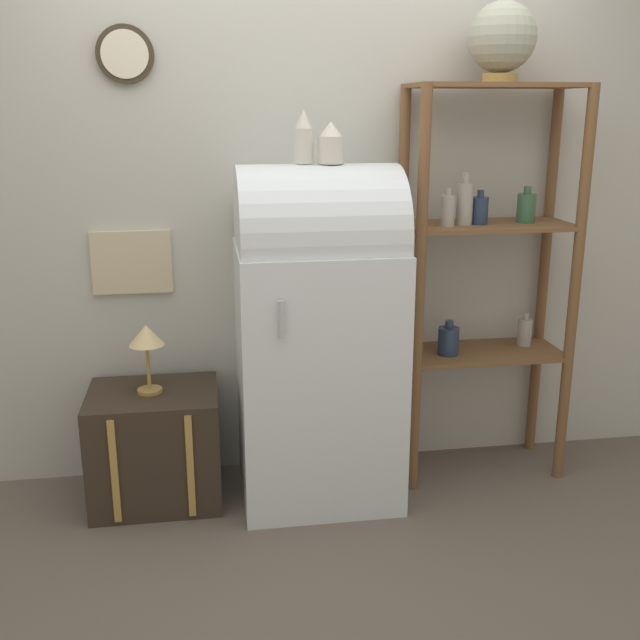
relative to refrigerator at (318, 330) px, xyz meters
The scene contains 9 objects.
ground_plane 0.82m from the refrigerator, 89.99° to the right, with size 12.00×12.00×0.00m, color #60564C.
wall_back 0.66m from the refrigerator, 90.64° to the left, with size 7.00×0.09×2.70m.
refrigerator is the anchor object (origin of this frame).
suitcase_trunk 0.91m from the refrigerator, behind, with size 0.57×0.47×0.52m.
shelf_unit 0.86m from the refrigerator, ahead, with size 0.78×0.37×1.84m.
globe 1.49m from the refrigerator, ahead, with size 0.30×0.30×0.34m.
vase_left 0.83m from the refrigerator, 168.96° to the left, with size 0.08×0.08×0.22m.
vase_center 0.81m from the refrigerator, ahead, with size 0.11×0.11×0.17m.
desk_lamp 0.75m from the refrigerator, behind, with size 0.15×0.15×0.31m.
Camera 1 is at (-0.48, -2.91, 1.74)m, focal length 42.00 mm.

